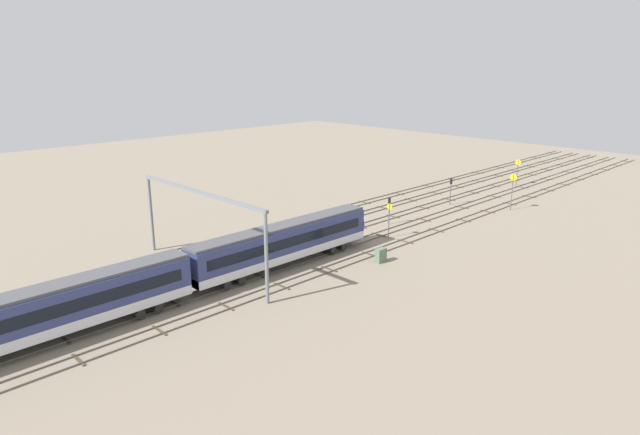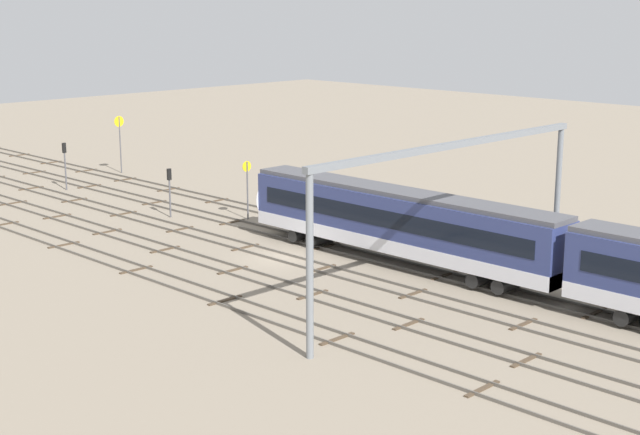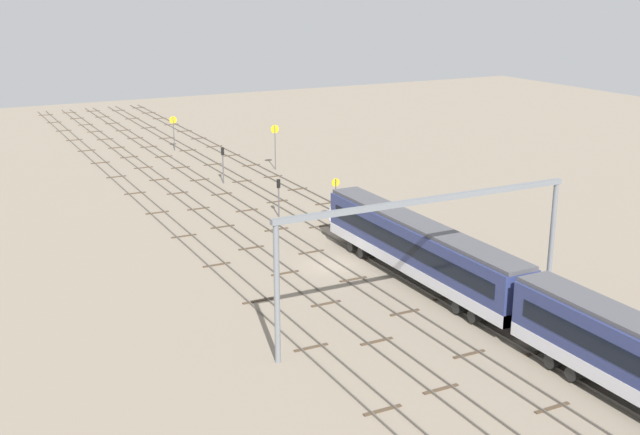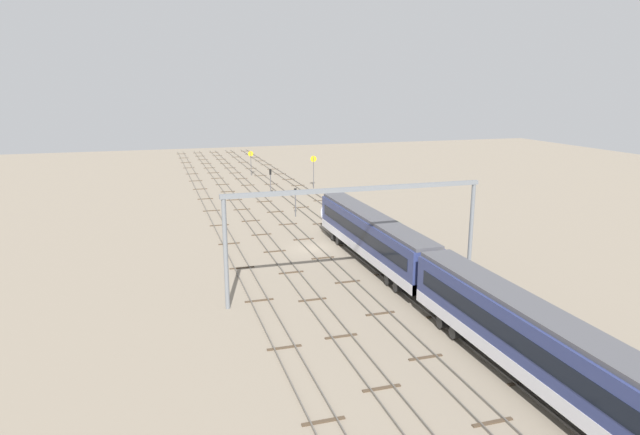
{
  "view_description": "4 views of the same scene",
  "coord_description": "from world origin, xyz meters",
  "px_view_note": "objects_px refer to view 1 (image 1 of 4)",
  "views": [
    {
      "loc": [
        -45.05,
        -49.25,
        22.52
      ],
      "look_at": [
        3.79,
        0.31,
        2.79
      ],
      "focal_mm": 31.27,
      "sensor_mm": 36.0,
      "label": 1
    },
    {
      "loc": [
        -44.04,
        40.66,
        16.59
      ],
      "look_at": [
        -1.28,
        -2.33,
        2.61
      ],
      "focal_mm": 52.32,
      "sensor_mm": 36.0,
      "label": 2
    },
    {
      "loc": [
        -55.49,
        29.51,
        22.73
      ],
      "look_at": [
        1.95,
        0.07,
        3.69
      ],
      "focal_mm": 44.74,
      "sensor_mm": 36.0,
      "label": 3
    },
    {
      "loc": [
        -55.75,
        16.36,
        17.38
      ],
      "look_at": [
        3.02,
        -1.78,
        2.68
      ],
      "focal_mm": 30.95,
      "sensor_mm": 36.0,
      "label": 4
    }
  ],
  "objects_px": {
    "overhead_gantry": "(200,210)",
    "signal_light_trackside_approach": "(451,188)",
    "speed_sign_mid_trackside": "(513,186)",
    "signal_light_trackside_departure": "(389,207)",
    "relay_cabinet": "(381,255)",
    "speed_sign_far_trackside": "(389,216)",
    "speed_sign_near_foreground": "(518,168)"
  },
  "relations": [
    {
      "from": "signal_light_trackside_departure",
      "to": "signal_light_trackside_approach",
      "type": "bearing_deg",
      "value": 0.18
    },
    {
      "from": "signal_light_trackside_approach",
      "to": "relay_cabinet",
      "type": "xyz_separation_m",
      "value": [
        -28.52,
        -9.06,
        -2.02
      ]
    },
    {
      "from": "signal_light_trackside_approach",
      "to": "relay_cabinet",
      "type": "height_order",
      "value": "signal_light_trackside_approach"
    },
    {
      "from": "overhead_gantry",
      "to": "signal_light_trackside_departure",
      "type": "distance_m",
      "value": 29.74
    },
    {
      "from": "overhead_gantry",
      "to": "signal_light_trackside_approach",
      "type": "height_order",
      "value": "overhead_gantry"
    },
    {
      "from": "overhead_gantry",
      "to": "relay_cabinet",
      "type": "height_order",
      "value": "overhead_gantry"
    },
    {
      "from": "overhead_gantry",
      "to": "speed_sign_near_foreground",
      "type": "xyz_separation_m",
      "value": [
        66.37,
        -2.91,
        -3.92
      ]
    },
    {
      "from": "speed_sign_far_trackside",
      "to": "signal_light_trackside_approach",
      "type": "xyz_separation_m",
      "value": [
        20.64,
        3.92,
        -0.13
      ]
    },
    {
      "from": "speed_sign_far_trackside",
      "to": "relay_cabinet",
      "type": "xyz_separation_m",
      "value": [
        -7.87,
        -5.14,
        -2.15
      ]
    },
    {
      "from": "overhead_gantry",
      "to": "speed_sign_far_trackside",
      "type": "height_order",
      "value": "overhead_gantry"
    },
    {
      "from": "speed_sign_near_foreground",
      "to": "speed_sign_mid_trackside",
      "type": "height_order",
      "value": "speed_sign_mid_trackside"
    },
    {
      "from": "signal_light_trackside_approach",
      "to": "speed_sign_far_trackside",
      "type": "bearing_deg",
      "value": -169.25
    },
    {
      "from": "speed_sign_mid_trackside",
      "to": "signal_light_trackside_approach",
      "type": "distance_m",
      "value": 9.36
    },
    {
      "from": "overhead_gantry",
      "to": "speed_sign_near_foreground",
      "type": "relative_size",
      "value": 4.65
    },
    {
      "from": "overhead_gantry",
      "to": "speed_sign_mid_trackside",
      "type": "bearing_deg",
      "value": -12.36
    },
    {
      "from": "signal_light_trackside_departure",
      "to": "overhead_gantry",
      "type": "bearing_deg",
      "value": 175.46
    },
    {
      "from": "speed_sign_far_trackside",
      "to": "speed_sign_near_foreground",
      "type": "bearing_deg",
      "value": 4.48
    },
    {
      "from": "speed_sign_near_foreground",
      "to": "relay_cabinet",
      "type": "distance_m",
      "value": 50.6
    },
    {
      "from": "overhead_gantry",
      "to": "relay_cabinet",
      "type": "distance_m",
      "value": 21.03
    },
    {
      "from": "overhead_gantry",
      "to": "signal_light_trackside_approach",
      "type": "relative_size",
      "value": 5.21
    },
    {
      "from": "signal_light_trackside_approach",
      "to": "signal_light_trackside_departure",
      "type": "relative_size",
      "value": 1.1
    },
    {
      "from": "signal_light_trackside_departure",
      "to": "speed_sign_far_trackside",
      "type": "bearing_deg",
      "value": -141.66
    },
    {
      "from": "signal_light_trackside_departure",
      "to": "relay_cabinet",
      "type": "xyz_separation_m",
      "value": [
        -12.76,
        -9.01,
        -1.77
      ]
    },
    {
      "from": "overhead_gantry",
      "to": "speed_sign_far_trackside",
      "type": "relative_size",
      "value": 4.87
    },
    {
      "from": "relay_cabinet",
      "to": "speed_sign_far_trackside",
      "type": "bearing_deg",
      "value": 33.13
    },
    {
      "from": "speed_sign_mid_trackside",
      "to": "signal_light_trackside_departure",
      "type": "xyz_separation_m",
      "value": [
        -19.67,
        8.4,
        -1.2
      ]
    },
    {
      "from": "signal_light_trackside_approach",
      "to": "signal_light_trackside_departure",
      "type": "distance_m",
      "value": 15.76
    },
    {
      "from": "overhead_gantry",
      "to": "speed_sign_far_trackside",
      "type": "xyz_separation_m",
      "value": [
        24.41,
        -6.2,
        -4.2
      ]
    },
    {
      "from": "speed_sign_mid_trackside",
      "to": "speed_sign_far_trackside",
      "type": "relative_size",
      "value": 1.23
    },
    {
      "from": "signal_light_trackside_departure",
      "to": "relay_cabinet",
      "type": "height_order",
      "value": "signal_light_trackside_departure"
    },
    {
      "from": "speed_sign_near_foreground",
      "to": "relay_cabinet",
      "type": "xyz_separation_m",
      "value": [
        -49.84,
        -8.43,
        -2.43
      ]
    },
    {
      "from": "overhead_gantry",
      "to": "speed_sign_near_foreground",
      "type": "height_order",
      "value": "overhead_gantry"
    }
  ]
}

